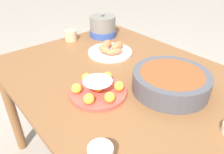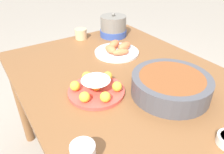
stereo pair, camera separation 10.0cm
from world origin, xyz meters
name	(u,v)px [view 1 (the left image)]	position (x,y,z in m)	size (l,w,h in m)	color
dining_table	(124,90)	(0.00, 0.00, 0.63)	(1.29, 0.98, 0.72)	brown
cake_plate	(98,89)	(0.04, -0.19, 0.75)	(0.25, 0.25, 0.08)	#E04C42
serving_bowl	(171,81)	(0.22, 0.07, 0.77)	(0.34, 0.34, 0.09)	#4C4C51
seafood_platter	(110,50)	(-0.25, 0.12, 0.74)	(0.26, 0.26, 0.06)	silver
cup_far	(71,35)	(-0.58, 0.04, 0.76)	(0.08, 0.08, 0.07)	#DBB27F
warming_pot	(103,26)	(-0.50, 0.26, 0.79)	(0.19, 0.19, 0.17)	#334C99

